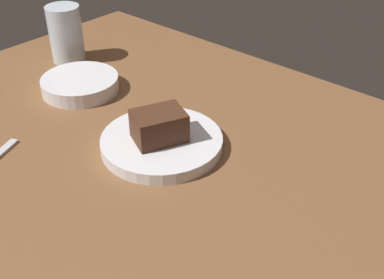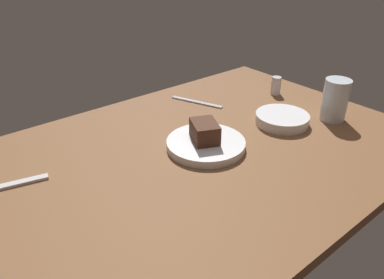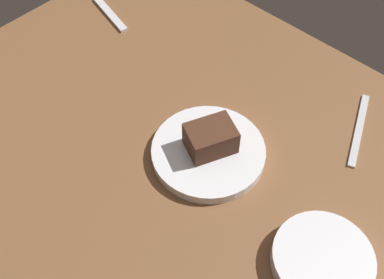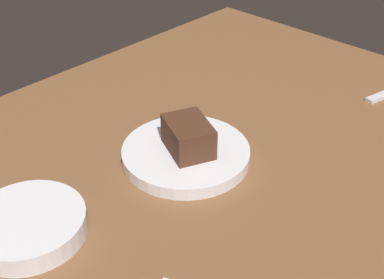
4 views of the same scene
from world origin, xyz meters
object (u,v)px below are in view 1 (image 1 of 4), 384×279
(chocolate_cake_slice, at_px, (159,126))
(water_glass, at_px, (66,34))
(dessert_plate, at_px, (161,143))
(side_bowl, at_px, (80,84))

(chocolate_cake_slice, height_order, water_glass, water_glass)
(dessert_plate, relative_size, water_glass, 1.65)
(chocolate_cake_slice, relative_size, water_glass, 0.67)
(chocolate_cake_slice, bearing_deg, water_glass, -16.15)
(dessert_plate, bearing_deg, side_bowl, -8.15)
(dessert_plate, bearing_deg, chocolate_cake_slice, 98.53)
(chocolate_cake_slice, distance_m, water_glass, 0.44)
(water_glass, xyz_separation_m, side_bowl, (-0.14, 0.08, -0.05))
(dessert_plate, height_order, side_bowl, side_bowl)
(water_glass, relative_size, side_bowl, 0.80)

